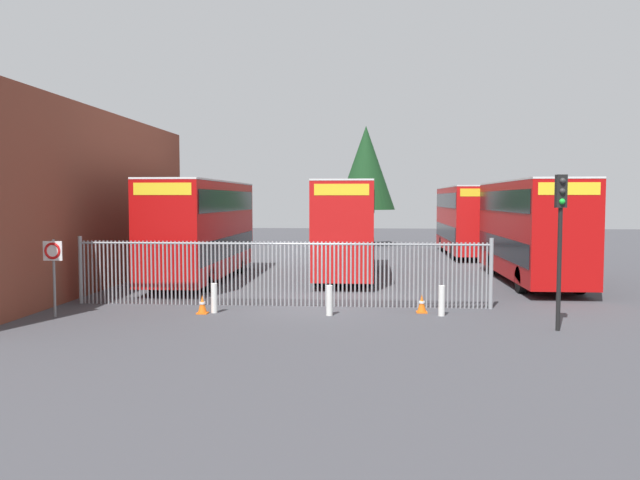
# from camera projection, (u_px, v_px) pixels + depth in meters

# --- Properties ---
(ground_plane) EXTENTS (100.00, 100.00, 0.00)m
(ground_plane) POSITION_uv_depth(u_px,v_px,m) (327.00, 277.00, 29.66)
(ground_plane) COLOR #3D3D42
(depot_building_brick) EXTENTS (8.83, 20.01, 7.19)m
(depot_building_brick) POSITION_uv_depth(u_px,v_px,m) (3.00, 200.00, 26.22)
(depot_building_brick) COLOR brown
(depot_building_brick) RESTS_ON ground
(palisade_fence) EXTENTS (14.19, 0.14, 2.35)m
(palisade_fence) POSITION_uv_depth(u_px,v_px,m) (281.00, 271.00, 21.70)
(palisade_fence) COLOR gray
(palisade_fence) RESTS_ON ground
(double_decker_bus_near_gate) EXTENTS (2.54, 10.81, 4.42)m
(double_decker_bus_near_gate) POSITION_uv_depth(u_px,v_px,m) (530.00, 227.00, 27.82)
(double_decker_bus_near_gate) COLOR #B70C0C
(double_decker_bus_near_gate) RESTS_ON ground
(double_decker_bus_behind_fence_left) EXTENTS (2.54, 10.81, 4.42)m
(double_decker_bus_behind_fence_left) POSITION_uv_depth(u_px,v_px,m) (202.00, 226.00, 28.35)
(double_decker_bus_behind_fence_left) COLOR #B70C0C
(double_decker_bus_behind_fence_left) RESTS_ON ground
(double_decker_bus_behind_fence_right) EXTENTS (2.54, 10.81, 4.42)m
(double_decker_bus_behind_fence_right) POSITION_uv_depth(u_px,v_px,m) (347.00, 225.00, 30.09)
(double_decker_bus_behind_fence_right) COLOR red
(double_decker_bus_behind_fence_right) RESTS_ON ground
(double_decker_bus_far_back) EXTENTS (2.54, 10.81, 4.42)m
(double_decker_bus_far_back) POSITION_uv_depth(u_px,v_px,m) (465.00, 218.00, 41.25)
(double_decker_bus_far_back) COLOR red
(double_decker_bus_far_back) RESTS_ON ground
(bollard_near_left) EXTENTS (0.20, 0.20, 0.95)m
(bollard_near_left) POSITION_uv_depth(u_px,v_px,m) (214.00, 298.00, 20.42)
(bollard_near_left) COLOR silver
(bollard_near_left) RESTS_ON ground
(bollard_center_front) EXTENTS (0.20, 0.20, 0.95)m
(bollard_center_front) POSITION_uv_depth(u_px,v_px,m) (329.00, 300.00, 19.95)
(bollard_center_front) COLOR silver
(bollard_center_front) RESTS_ON ground
(bollard_near_right) EXTENTS (0.20, 0.20, 0.95)m
(bollard_near_right) POSITION_uv_depth(u_px,v_px,m) (442.00, 301.00, 19.89)
(bollard_near_right) COLOR silver
(bollard_near_right) RESTS_ON ground
(traffic_cone_by_gate) EXTENTS (0.34, 0.34, 0.59)m
(traffic_cone_by_gate) POSITION_uv_depth(u_px,v_px,m) (422.00, 304.00, 20.45)
(traffic_cone_by_gate) COLOR orange
(traffic_cone_by_gate) RESTS_ON ground
(traffic_cone_mid_forecourt) EXTENTS (0.34, 0.34, 0.59)m
(traffic_cone_mid_forecourt) POSITION_uv_depth(u_px,v_px,m) (202.00, 305.00, 20.28)
(traffic_cone_mid_forecourt) COLOR orange
(traffic_cone_mid_forecourt) RESTS_ON ground
(speed_limit_sign_post) EXTENTS (0.60, 0.14, 2.40)m
(speed_limit_sign_post) POSITION_uv_depth(u_px,v_px,m) (53.00, 260.00, 19.61)
(speed_limit_sign_post) COLOR slate
(speed_limit_sign_post) RESTS_ON ground
(traffic_light_kerbside) EXTENTS (0.28, 0.33, 4.30)m
(traffic_light_kerbside) POSITION_uv_depth(u_px,v_px,m) (560.00, 223.00, 17.48)
(traffic_light_kerbside) COLOR black
(traffic_light_kerbside) RESTS_ON ground
(tree_tall_back) EXTENTS (4.50, 4.50, 9.26)m
(tree_tall_back) POSITION_uv_depth(u_px,v_px,m) (366.00, 168.00, 49.30)
(tree_tall_back) COLOR #4C3823
(tree_tall_back) RESTS_ON ground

